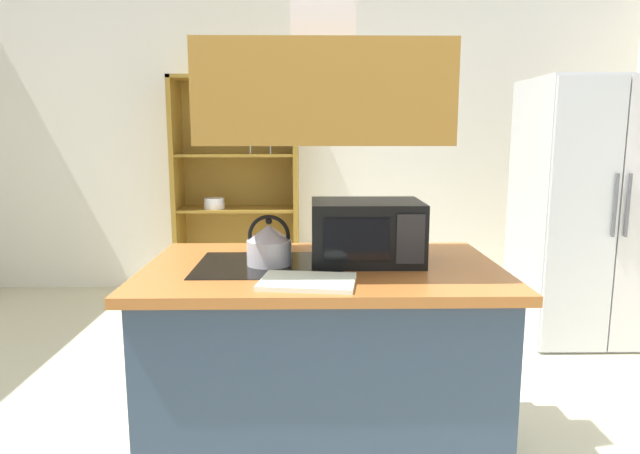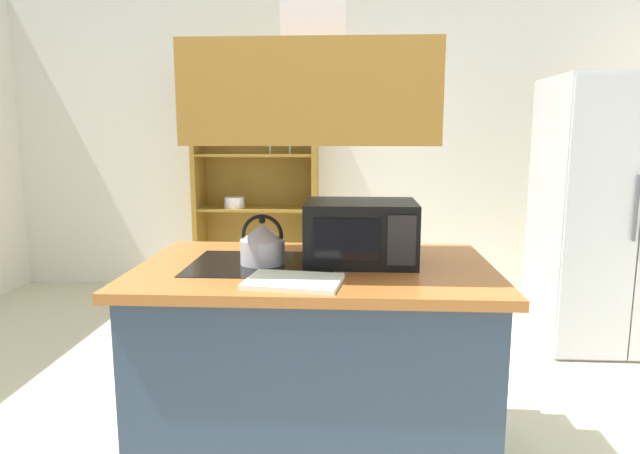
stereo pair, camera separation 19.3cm
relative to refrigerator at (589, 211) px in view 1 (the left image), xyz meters
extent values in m
cube|color=silver|center=(-1.94, 1.38, 0.45)|extent=(6.00, 0.12, 2.70)
cube|color=#2D3D51|center=(-1.90, -1.56, -0.47)|extent=(1.38, 0.85, 0.86)
cube|color=#A25C28|center=(-1.90, -1.56, -0.02)|extent=(1.46, 0.93, 0.04)
cube|color=black|center=(-2.12, -1.56, 0.00)|extent=(0.60, 0.48, 0.00)
cube|color=#8F6024|center=(-1.90, -1.56, 0.68)|extent=(0.90, 0.70, 0.36)
cube|color=#B9BBBD|center=(0.00, 0.01, 0.00)|extent=(0.90, 0.72, 1.80)
cube|color=#B5B8BE|center=(-0.23, -0.36, 0.00)|extent=(0.44, 0.03, 1.76)
cylinder|color=#4C4C51|center=(-0.04, -0.39, 0.09)|extent=(0.02, 0.02, 0.40)
cylinder|color=#4C4C51|center=(0.04, -0.39, 0.09)|extent=(0.02, 0.02, 0.40)
cube|color=olive|center=(-3.12, 1.12, 0.06)|extent=(0.04, 0.40, 1.92)
cube|color=olive|center=(-2.08, 1.12, 0.06)|extent=(0.04, 0.40, 1.92)
cube|color=olive|center=(-2.60, 1.12, 1.00)|extent=(1.09, 0.40, 0.03)
cube|color=olive|center=(-2.60, 1.12, -0.86)|extent=(1.09, 0.40, 0.08)
cube|color=olive|center=(-2.60, 1.31, 0.06)|extent=(1.09, 0.02, 1.92)
cube|color=olive|center=(-2.60, 1.12, -0.14)|extent=(1.01, 0.36, 0.02)
cube|color=olive|center=(-2.60, 1.12, 0.34)|extent=(1.01, 0.36, 0.02)
cylinder|color=white|center=(-2.79, 1.07, -0.10)|extent=(0.18, 0.18, 0.05)
cylinder|color=white|center=(-2.79, 1.07, -0.05)|extent=(0.17, 0.17, 0.05)
cylinder|color=silver|center=(-2.47, 1.08, 0.42)|extent=(0.01, 0.01, 0.12)
cone|color=silver|center=(-2.47, 1.08, 0.52)|extent=(0.07, 0.07, 0.08)
cylinder|color=silver|center=(-2.29, 1.08, 0.42)|extent=(0.01, 0.01, 0.12)
cone|color=silver|center=(-2.29, 1.08, 0.52)|extent=(0.07, 0.07, 0.08)
cylinder|color=#BFB9C2|center=(-2.12, -1.56, 0.05)|extent=(0.19, 0.19, 0.10)
cone|color=#B1B0C8|center=(-2.12, -1.56, 0.14)|extent=(0.18, 0.18, 0.06)
sphere|color=black|center=(-2.12, -1.56, 0.18)|extent=(0.03, 0.03, 0.03)
torus|color=black|center=(-2.12, -1.56, 0.12)|extent=(0.17, 0.02, 0.17)
cube|color=white|center=(-1.96, -1.86, 0.01)|extent=(0.37, 0.28, 0.02)
cube|color=black|center=(-1.71, -1.50, 0.13)|extent=(0.46, 0.34, 0.26)
cube|color=black|center=(-1.77, -1.68, 0.13)|extent=(0.26, 0.01, 0.17)
cube|color=#262628|center=(-1.55, -1.68, 0.13)|extent=(0.11, 0.01, 0.20)
camera|label=1|loc=(-1.94, -3.82, 0.54)|focal=31.37mm
camera|label=2|loc=(-1.75, -3.81, 0.54)|focal=31.37mm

